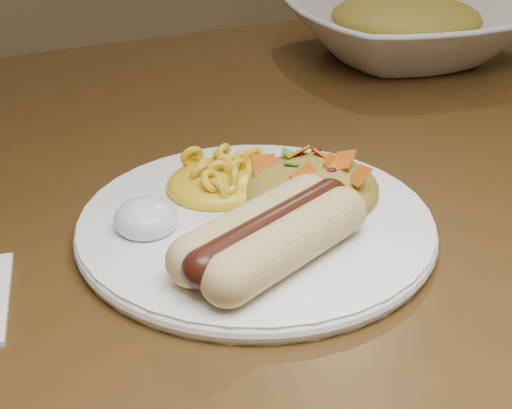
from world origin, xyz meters
name	(u,v)px	position (x,y,z in m)	size (l,w,h in m)	color
table	(195,277)	(0.00, 0.00, 0.66)	(1.60, 0.90, 0.75)	#442911
plate	(256,224)	(0.02, -0.09, 0.76)	(0.26, 0.26, 0.01)	white
hotdog	(272,233)	(0.00, -0.15, 0.78)	(0.13, 0.11, 0.03)	#D3BE76
mac_and_cheese	(223,168)	(0.01, -0.04, 0.78)	(0.09, 0.08, 0.04)	gold
sour_cream	(145,211)	(-0.06, -0.07, 0.78)	(0.05, 0.05, 0.03)	white
taco_salad	(311,176)	(0.07, -0.08, 0.78)	(0.11, 0.10, 0.05)	orange
serving_bowl	(404,30)	(0.38, 0.22, 0.79)	(0.29, 0.29, 0.07)	silver
bowl_filling	(406,19)	(0.38, 0.22, 0.80)	(0.19, 0.19, 0.05)	orange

